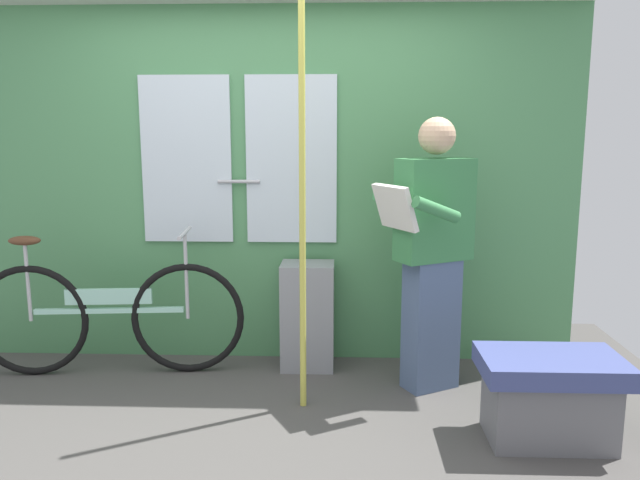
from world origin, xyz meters
TOP-DOWN VIEW (x-y plane):
  - ground_plane at (0.00, 0.00)m, footprint 5.11×3.91m
  - train_door_wall at (-0.01, 1.15)m, footprint 4.11×0.28m
  - bicycle_near_door at (-1.01, 0.77)m, footprint 1.71×0.44m
  - passenger_reading_newspaper at (1.02, 0.62)m, footprint 0.62×0.56m
  - trash_bin_by_wall at (0.26, 0.93)m, footprint 0.35×0.28m
  - handrail_pole at (0.27, 0.33)m, footprint 0.04×0.04m
  - bench_seat_corner at (1.54, -0.03)m, footprint 0.70×0.44m

SIDE VIEW (x-z plane):
  - ground_plane at x=0.00m, z-range -0.04..0.00m
  - bench_seat_corner at x=1.54m, z-range 0.02..0.47m
  - trash_bin_by_wall at x=0.26m, z-range 0.00..0.71m
  - bicycle_near_door at x=-1.01m, z-range -0.08..0.85m
  - passenger_reading_newspaper at x=1.02m, z-range 0.05..1.68m
  - handrail_pole at x=0.27m, z-range 0.00..2.36m
  - train_door_wall at x=-0.01m, z-range 0.05..2.45m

